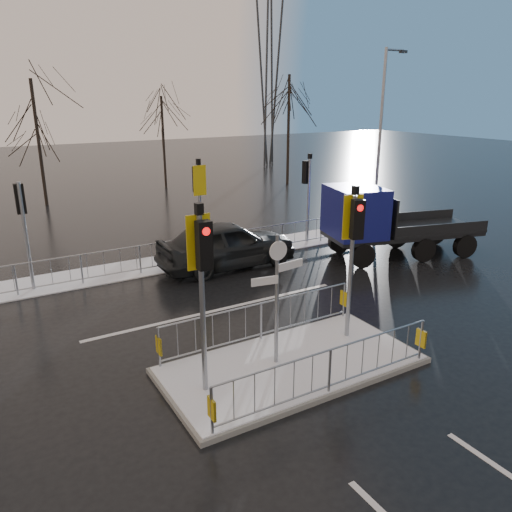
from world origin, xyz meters
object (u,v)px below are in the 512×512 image
car_far_lane (227,244)px  street_lamp_right (381,134)px  traffic_island (291,353)px  flatbed_truck (375,220)px

car_far_lane → street_lamp_right: bearing=-80.8°
traffic_island → flatbed_truck: (7.42, 5.23, 1.11)m
traffic_island → street_lamp_right: (10.58, 8.49, 4.00)m
traffic_island → street_lamp_right: bearing=38.7°
car_far_lane → flatbed_truck: bearing=-109.1°
traffic_island → flatbed_truck: 9.15m
street_lamp_right → flatbed_truck: bearing=-134.2°
car_far_lane → traffic_island: bearing=164.2°
car_far_lane → flatbed_truck: flatbed_truck is taller
traffic_island → car_far_lane: 7.40m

